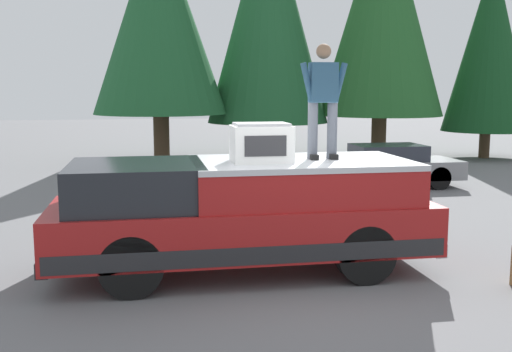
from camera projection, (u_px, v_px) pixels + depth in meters
ground_plane at (287, 276)px, 8.70m from camera, size 90.00×90.00×0.00m
pickup_truck at (242, 213)px, 8.81m from camera, size 2.01×5.54×1.65m
compressor_unit at (261, 143)px, 8.56m from camera, size 0.65×0.84×0.56m
person_on_truck_bed at (323, 98)px, 8.83m from camera, size 0.29×0.72×1.69m
parked_car_grey at (385, 166)px, 16.46m from camera, size 1.64×4.10×1.16m
conifer_far_left at (490, 44)px, 22.72m from camera, size 3.36×3.36×7.65m
conifer_left at (382, 7)px, 22.43m from camera, size 4.71×4.71×9.76m
conifer_center_left at (268, 12)px, 22.37m from camera, size 4.59×4.59×9.64m
conifer_center_right at (159, 16)px, 21.07m from camera, size 4.75×4.75×8.68m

